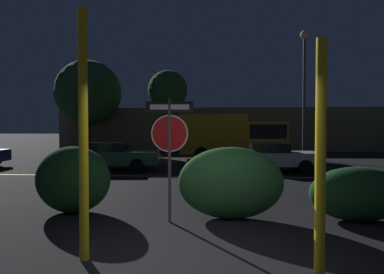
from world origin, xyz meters
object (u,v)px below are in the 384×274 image
yellow_pole_left (83,135)px  tree_0 (89,93)px  stop_sign (170,135)px  hedge_bush_2 (230,183)px  hedge_bush_3 (358,194)px  passing_car_1 (108,156)px  tree_2 (168,91)px  yellow_pole_right (320,164)px  hedge_bush_1 (73,180)px  passing_car_2 (271,157)px  delivery_truck (233,135)px  street_lamp (304,72)px

yellow_pole_left → tree_0: tree_0 is taller
stop_sign → hedge_bush_2: stop_sign is taller
hedge_bush_3 → tree_0: bearing=126.2°
hedge_bush_2 → passing_car_1: hedge_bush_2 is taller
tree_2 → tree_0: bearing=-174.6°
stop_sign → yellow_pole_right: 3.16m
hedge_bush_1 → hedge_bush_3: 6.03m
tree_2 → hedge_bush_1: bearing=-88.2°
hedge_bush_2 → tree_2: (-4.04, 18.51, 4.35)m
yellow_pole_left → passing_car_2: bearing=64.6°
hedge_bush_1 → hedge_bush_2: size_ratio=0.76×
yellow_pole_left → tree_0: bearing=112.6°
hedge_bush_2 → hedge_bush_1: bearing=176.3°
tree_0 → hedge_bush_1: bearing=-68.2°
yellow_pole_left → yellow_pole_right: size_ratio=1.22×
yellow_pole_left → hedge_bush_2: bearing=43.8°
stop_sign → tree_2: tree_2 is taller
tree_0 → hedge_bush_3: bearing=-53.8°
passing_car_1 → tree_0: (-5.41, 10.70, 4.24)m
passing_car_1 → tree_0: 12.72m
passing_car_1 → passing_car_2: passing_car_1 is taller
yellow_pole_left → hedge_bush_2: yellow_pole_left is taller
yellow_pole_right → tree_2: bearing=103.1°
hedge_bush_2 → delivery_truck: bearing=85.9°
hedge_bush_1 → delivery_truck: (4.36, 12.22, 0.77)m
delivery_truck → passing_car_2: bearing=10.1°
hedge_bush_2 → passing_car_1: 8.83m
hedge_bush_1 → passing_car_2: (5.71, 7.02, -0.09)m
street_lamp → tree_2: (-9.31, 5.88, -0.32)m
yellow_pole_right → tree_0: (-11.41, 20.54, 3.44)m
passing_car_2 → tree_2: tree_2 is taller
yellow_pole_left → hedge_bush_3: yellow_pole_left is taller
yellow_pole_left → passing_car_2: size_ratio=0.86×
hedge_bush_2 → street_lamp: bearing=67.4°
hedge_bush_2 → street_lamp: (5.26, 12.63, 4.67)m
stop_sign → tree_0: tree_0 is taller
yellow_pole_right → passing_car_2: (1.37, 9.89, -0.80)m
hedge_bush_2 → tree_2: 19.44m
yellow_pole_left → tree_2: size_ratio=0.52×
hedge_bush_3 → yellow_pole_left: bearing=-156.0°
tree_2 → passing_car_1: bearing=-95.5°
passing_car_1 → street_lamp: bearing=112.1°
hedge_bush_3 → passing_car_1: size_ratio=0.40×
stop_sign → hedge_bush_1: 2.51m
passing_car_1 → delivery_truck: (6.02, 5.26, 0.85)m
yellow_pole_right → delivery_truck: (0.02, 15.09, 0.06)m
yellow_pole_left → hedge_bush_1: size_ratio=2.14×
tree_2 → hedge_bush_3: bearing=-70.4°
yellow_pole_right → hedge_bush_2: size_ratio=1.33×
hedge_bush_1 → passing_car_1: hedge_bush_1 is taller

